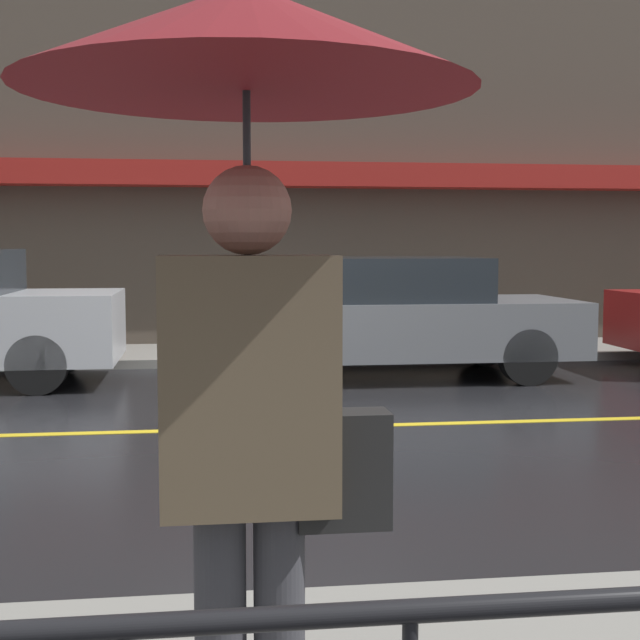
# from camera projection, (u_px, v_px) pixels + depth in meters

# --- Properties ---
(ground_plane) EXTENTS (80.00, 80.00, 0.00)m
(ground_plane) POSITION_uv_depth(u_px,v_px,m) (286.00, 428.00, 7.72)
(ground_plane) COLOR black
(sidewalk_far) EXTENTS (28.00, 1.87, 0.11)m
(sidewalk_far) POSITION_uv_depth(u_px,v_px,m) (254.00, 354.00, 12.48)
(sidewalk_far) COLOR gray
(sidewalk_far) RESTS_ON ground_plane
(lane_marking) EXTENTS (25.20, 0.12, 0.01)m
(lane_marking) POSITION_uv_depth(u_px,v_px,m) (286.00, 428.00, 7.72)
(lane_marking) COLOR gold
(lane_marking) RESTS_ON ground_plane
(building_storefront) EXTENTS (28.00, 0.85, 6.02)m
(building_storefront) POSITION_uv_depth(u_px,v_px,m) (248.00, 150.00, 13.28)
(building_storefront) COLOR #4C4238
(building_storefront) RESTS_ON ground_plane
(pedestrian) EXTENTS (1.14, 1.14, 2.11)m
(pedestrian) POSITION_uv_depth(u_px,v_px,m) (249.00, 149.00, 2.19)
(pedestrian) COLOR #333338
(pedestrian) RESTS_ON sidewalk_near
(car_grey) EXTENTS (4.11, 1.85, 1.43)m
(car_grey) POSITION_uv_depth(u_px,v_px,m) (398.00, 316.00, 10.66)
(car_grey) COLOR slate
(car_grey) RESTS_ON ground_plane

